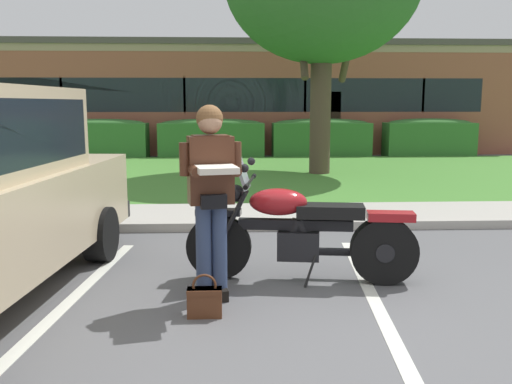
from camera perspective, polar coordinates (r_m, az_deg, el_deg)
The scene contains 14 objects.
ground_plane at distance 4.54m, azimuth 3.35°, elevation -13.04°, with size 140.00×140.00×0.00m, color #565659.
curb_strip at distance 7.54m, azimuth 0.86°, elevation -3.50°, with size 60.00×0.20×0.12m, color #ADA89E.
concrete_walk at distance 8.37m, azimuth 0.51°, elevation -2.36°, with size 60.00×1.50×0.08m, color #ADA89E.
grass_lawn at distance 13.17m, azimuth -0.65°, elevation 1.83°, with size 60.00×8.23×0.06m, color #478433.
stall_stripe_0 at distance 4.92m, azimuth -20.00°, elevation -11.75°, with size 0.12×4.40×0.01m, color silver.
stall_stripe_1 at distance 4.86m, azimuth 12.55°, elevation -11.66°, with size 0.12×4.40×0.01m, color silver.
motorcycle at distance 5.33m, azimuth 5.50°, elevation -4.15°, with size 2.24×0.82×1.26m.
rider_person at distance 4.73m, azimuth -4.68°, elevation 0.54°, with size 0.53×0.63×1.70m.
handbag at distance 4.55m, azimuth -5.36°, elevation -11.06°, with size 0.28×0.13×0.36m.
hedge_left at distance 18.02m, azimuth -15.90°, elevation 5.45°, with size 2.97×0.90×1.24m.
hedge_center_left at distance 17.56m, azimuth -4.63°, elevation 5.68°, with size 3.32×0.90×1.24m.
hedge_center_right at distance 17.78m, azimuth 6.79°, elevation 5.69°, with size 3.12×0.90×1.24m.
hedge_right at distance 18.68m, azimuth 17.52°, elevation 5.50°, with size 2.85×0.90×1.24m.
brick_building at distance 23.84m, azimuth -6.32°, elevation 9.60°, with size 23.53×11.22×3.81m.
Camera 1 is at (-0.45, -4.18, 1.71)m, focal length 38.53 mm.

